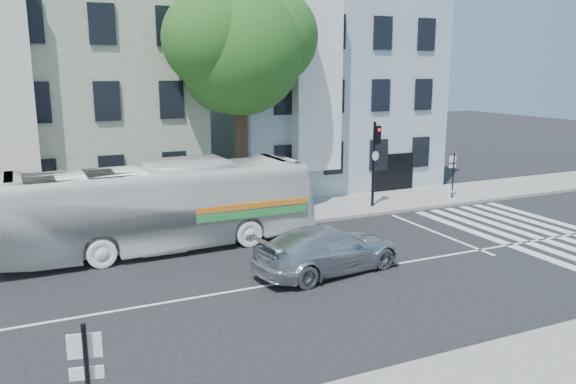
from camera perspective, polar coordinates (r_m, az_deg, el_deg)
ground at (r=18.98m, az=4.30°, el=-8.42°), size 120.00×120.00×0.00m
sidewalk_far at (r=25.92m, az=-4.22°, el=-2.58°), size 80.00×4.00×0.15m
building_left at (r=30.61m, az=-21.71°, el=9.16°), size 12.00×10.00×11.00m
building_right at (r=34.32m, az=2.66°, el=10.23°), size 12.00×10.00×11.00m
street_tree at (r=25.80m, az=-4.96°, el=14.73°), size 7.30×5.90×11.10m
bus at (r=21.72m, az=-13.02°, el=-1.43°), size 3.12×12.06×3.34m
sedan at (r=19.08m, az=4.08°, el=-5.81°), size 3.01×5.65×1.56m
hedge at (r=23.63m, az=-7.46°, el=-3.05°), size 8.50×0.85×0.70m
traffic_signal at (r=27.45m, az=8.85°, el=3.89°), size 0.44×0.53×4.30m
fire_hydrant at (r=30.31m, az=16.05°, el=0.01°), size 0.41×0.23×0.72m
far_sign_pole at (r=30.47m, az=16.41°, el=2.24°), size 0.43×0.16×2.37m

